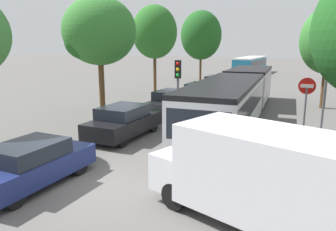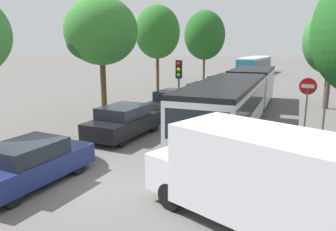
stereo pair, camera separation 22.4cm
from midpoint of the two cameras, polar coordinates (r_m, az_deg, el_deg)
name	(u,v)px [view 1 (the left image)]	position (r m, az deg, el deg)	size (l,w,h in m)	color
ground_plane	(98,187)	(10.30, -12.78, -12.02)	(200.00, 200.00, 0.00)	#565451
articulated_bus	(238,94)	(18.93, 11.71, 3.77)	(3.13, 16.97, 2.51)	silver
city_bus_rear	(251,64)	(48.59, 14.05, 8.68)	(3.13, 11.08, 2.36)	teal
queued_car_navy	(32,164)	(10.74, -23.22, -7.74)	(1.85, 4.00, 1.36)	navy
queued_car_black	(124,121)	(15.08, -8.08, -1.00)	(1.99, 4.30, 1.47)	black
queued_car_graphite	(172,102)	(19.82, 0.43, 2.34)	(1.99, 4.30, 1.47)	#47474C
queued_car_white	(199,92)	(24.66, 5.12, 4.14)	(1.83, 3.95, 1.35)	white
queued_car_red	(216,83)	(30.22, 8.16, 5.60)	(1.85, 4.00, 1.36)	#B21E19
queued_car_silver	(232,77)	(35.73, 10.98, 6.59)	(1.96, 4.22, 1.44)	#B7BABF
white_van	(258,173)	(8.01, 14.64, -9.75)	(5.36, 3.53, 2.31)	silver
traffic_light	(178,78)	(16.60, 1.34, 6.50)	(0.37, 0.39, 3.40)	#56595E
no_entry_sign	(306,100)	(15.00, 22.47, 2.52)	(0.70, 0.08, 2.82)	#56595E
direction_sign_post	(326,81)	(16.36, 25.43, 5.41)	(0.21, 1.40, 3.60)	#56595E
tree_left_mid	(97,33)	(19.47, -12.53, 13.88)	(4.17, 4.17, 6.84)	#51381E
tree_left_far	(154,33)	(27.90, -2.62, 14.09)	(3.73, 3.73, 7.34)	#51381E
tree_left_distant	(201,35)	(37.83, 5.61, 13.73)	(4.55, 4.55, 7.83)	#51381E
tree_right_mid	(329,40)	(23.77, 25.96, 11.67)	(3.56, 3.56, 6.58)	#51381E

